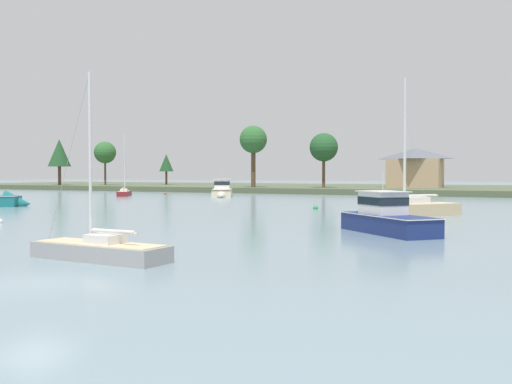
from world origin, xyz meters
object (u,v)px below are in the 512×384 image
at_px(sailboat_wood, 401,202).
at_px(cruiser_cream, 222,193).
at_px(sailboat_sand, 411,213).
at_px(mooring_buoy_green, 316,208).
at_px(sailboat_maroon, 124,195).
at_px(sailboat_grey, 100,255).
at_px(cruiser_navy, 381,223).
at_px(mooring_buoy_white, 0,222).
at_px(mooring_buoy_red, 165,194).

distance_m(sailboat_wood, cruiser_cream, 30.89).
xyz_separation_m(sailboat_sand, mooring_buoy_green, (-10.68, 5.57, -0.19)).
bearing_deg(sailboat_maroon, cruiser_cream, 15.61).
xyz_separation_m(sailboat_grey, mooring_buoy_green, (-3.65, 36.61, -0.10)).
bearing_deg(sailboat_sand, mooring_buoy_green, 152.44).
relative_size(sailboat_wood, cruiser_cream, 1.05).
height_order(cruiser_navy, mooring_buoy_green, cruiser_navy).
relative_size(sailboat_wood, mooring_buoy_green, 20.44).
bearing_deg(sailboat_sand, mooring_buoy_white, -142.04).
bearing_deg(mooring_buoy_white, sailboat_maroon, 118.74).
bearing_deg(sailboat_wood, sailboat_sand, -76.11).
relative_size(sailboat_grey, mooring_buoy_red, 16.39).
distance_m(sailboat_maroon, mooring_buoy_white, 50.92).
xyz_separation_m(sailboat_sand, mooring_buoy_red, (-48.25, 32.79, -0.20)).
bearing_deg(sailboat_sand, sailboat_grey, -102.75).
bearing_deg(mooring_buoy_green, sailboat_sand, -27.56).
xyz_separation_m(cruiser_navy, mooring_buoy_white, (-26.85, -5.76, -0.49)).
bearing_deg(sailboat_wood, cruiser_cream, 163.94).
height_order(sailboat_sand, cruiser_navy, sailboat_sand).
distance_m(sailboat_maroon, cruiser_navy, 64.41).
bearing_deg(mooring_buoy_white, mooring_buoy_red, 112.79).
xyz_separation_m(sailboat_sand, cruiser_navy, (0.89, -14.49, 0.30)).
height_order(sailboat_wood, mooring_buoy_red, sailboat_wood).
xyz_separation_m(sailboat_maroon, mooring_buoy_white, (24.49, -44.65, -0.14)).
relative_size(sailboat_sand, mooring_buoy_green, 22.48).
xyz_separation_m(mooring_buoy_red, mooring_buoy_green, (37.57, -27.22, 0.01)).
distance_m(sailboat_sand, cruiser_navy, 14.52).
height_order(sailboat_maroon, mooring_buoy_green, sailboat_maroon).
xyz_separation_m(cruiser_navy, mooring_buoy_red, (-49.14, 47.28, -0.50)).
relative_size(sailboat_maroon, mooring_buoy_green, 19.06).
bearing_deg(cruiser_cream, cruiser_navy, -50.58).
height_order(sailboat_maroon, cruiser_navy, sailboat_maroon).
height_order(cruiser_navy, mooring_buoy_white, cruiser_navy).
xyz_separation_m(cruiser_cream, mooring_buoy_red, (-13.55, 3.99, -0.54)).
bearing_deg(mooring_buoy_red, sailboat_sand, -34.20).
bearing_deg(mooring_buoy_green, sailboat_grey, -84.30).
distance_m(sailboat_wood, mooring_buoy_green, 15.74).
xyz_separation_m(sailboat_wood, sailboat_sand, (5.01, -20.26, 0.04)).
bearing_deg(sailboat_grey, sailboat_maroon, 128.07).
bearing_deg(sailboat_wood, sailboat_grey, -92.25).
relative_size(mooring_buoy_red, mooring_buoy_green, 0.93).
bearing_deg(sailboat_maroon, mooring_buoy_red, 75.29).
distance_m(sailboat_maroon, cruiser_cream, 16.36).
height_order(sailboat_grey, mooring_buoy_white, sailboat_grey).
relative_size(sailboat_wood, mooring_buoy_red, 22.10).
distance_m(sailboat_grey, mooring_buoy_green, 36.79).
bearing_deg(mooring_buoy_red, sailboat_maroon, -104.71).
xyz_separation_m(sailboat_maroon, sailboat_wood, (45.44, -4.14, 0.01)).
distance_m(sailboat_grey, sailboat_sand, 31.82).
xyz_separation_m(sailboat_maroon, cruiser_navy, (51.34, -38.89, 0.35)).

